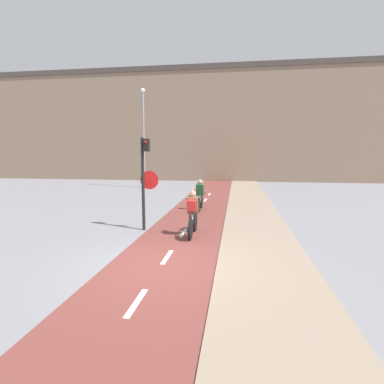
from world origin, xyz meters
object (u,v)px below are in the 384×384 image
object	(u,v)px
traffic_light_pole	(145,174)
cyclist_far	(200,197)
street_lamp_far	(144,129)
cyclist_near	(193,215)

from	to	relation	value
traffic_light_pole	cyclist_far	bearing A→B (deg)	69.48
street_lamp_far	cyclist_near	size ratio (longest dim) A/B	4.30
traffic_light_pole	cyclist_near	size ratio (longest dim) A/B	1.84
cyclist_near	cyclist_far	xyz separation A→B (m)	(-0.30, 4.54, -0.05)
cyclist_near	cyclist_far	bearing A→B (deg)	93.81
traffic_light_pole	cyclist_far	distance (m)	4.50
street_lamp_far	cyclist_far	size ratio (longest dim) A/B	4.38
cyclist_near	cyclist_far	distance (m)	4.55
street_lamp_far	cyclist_near	world-z (taller)	street_lamp_far
traffic_light_pole	street_lamp_far	distance (m)	13.88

